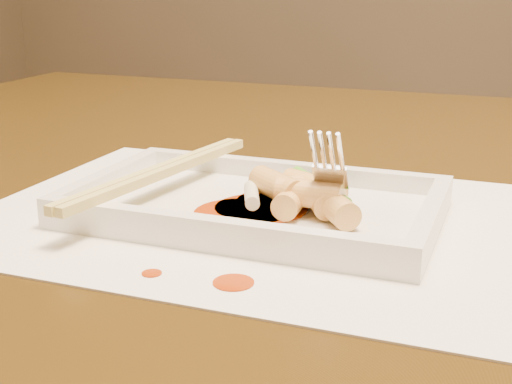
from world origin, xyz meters
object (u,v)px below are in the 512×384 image
(plate_base, at_px, (256,210))
(fork, at_px, (361,106))
(chopstick_a, at_px, (155,171))
(table, at_px, (399,276))
(placemat, at_px, (256,217))

(plate_base, distance_m, fork, 0.11)
(plate_base, xyz_separation_m, chopstick_a, (-0.08, 0.00, 0.02))
(plate_base, relative_size, chopstick_a, 1.18)
(table, bearing_deg, placemat, -116.71)
(placemat, distance_m, plate_base, 0.00)
(placemat, height_order, plate_base, plate_base)
(placemat, distance_m, chopstick_a, 0.09)
(plate_base, distance_m, chopstick_a, 0.08)
(placemat, distance_m, fork, 0.11)
(chopstick_a, bearing_deg, table, 44.80)
(table, bearing_deg, fork, -94.69)
(table, bearing_deg, chopstick_a, -135.20)
(fork, bearing_deg, plate_base, -165.58)
(table, distance_m, fork, 0.23)
(table, relative_size, placemat, 3.50)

